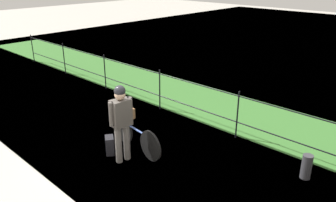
# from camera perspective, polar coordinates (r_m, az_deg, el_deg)

# --- Properties ---
(ground_plane) EXTENTS (60.00, 60.00, 0.00)m
(ground_plane) POSITION_cam_1_polar(r_m,az_deg,el_deg) (7.51, -7.20, -9.14)
(ground_plane) COLOR #B2ADA3
(grass_strip) EXTENTS (27.00, 2.40, 0.03)m
(grass_strip) POSITION_cam_1_polar(r_m,az_deg,el_deg) (9.97, 9.21, -1.15)
(grass_strip) COLOR #38702D
(grass_strip) RESTS_ON ground
(iron_fence) EXTENTS (18.04, 0.04, 1.19)m
(iron_fence) POSITION_cam_1_polar(r_m,az_deg,el_deg) (8.74, 4.59, 0.58)
(iron_fence) COLOR black
(iron_fence) RESTS_ON ground
(bicycle_main) EXTENTS (1.70, 0.28, 0.67)m
(bicycle_main) POSITION_cam_1_polar(r_m,az_deg,el_deg) (7.52, -5.45, -5.93)
(bicycle_main) COLOR black
(bicycle_main) RESTS_ON ground
(wooden_crate) EXTENTS (0.39, 0.31, 0.24)m
(wooden_crate) POSITION_cam_1_polar(r_m,az_deg,el_deg) (7.63, -7.19, -1.98)
(wooden_crate) COLOR brown
(wooden_crate) RESTS_ON bicycle_main
(terrier_dog) EXTENTS (0.32, 0.17, 0.18)m
(terrier_dog) POSITION_cam_1_polar(r_m,az_deg,el_deg) (7.53, -7.15, -0.67)
(terrier_dog) COLOR tan
(terrier_dog) RESTS_ON wooden_crate
(cyclist_person) EXTENTS (0.31, 0.54, 1.68)m
(cyclist_person) POSITION_cam_1_polar(r_m,az_deg,el_deg) (6.90, -7.93, -2.72)
(cyclist_person) COLOR slate
(cyclist_person) RESTS_ON ground
(backpack_on_paving) EXTENTS (0.33, 0.31, 0.40)m
(backpack_on_paving) POSITION_cam_1_polar(r_m,az_deg,el_deg) (7.56, -9.83, -7.38)
(backpack_on_paving) COLOR black
(backpack_on_paving) RESTS_ON ground
(mooring_bollard) EXTENTS (0.20, 0.20, 0.50)m
(mooring_bollard) POSITION_cam_1_polar(r_m,az_deg,el_deg) (7.14, 22.39, -10.23)
(mooring_bollard) COLOR #38383D
(mooring_bollard) RESTS_ON ground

